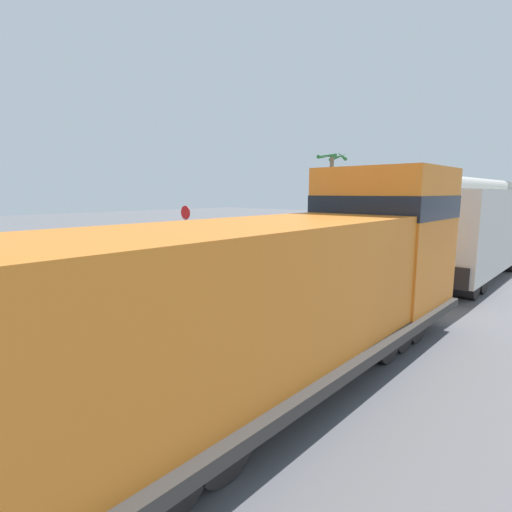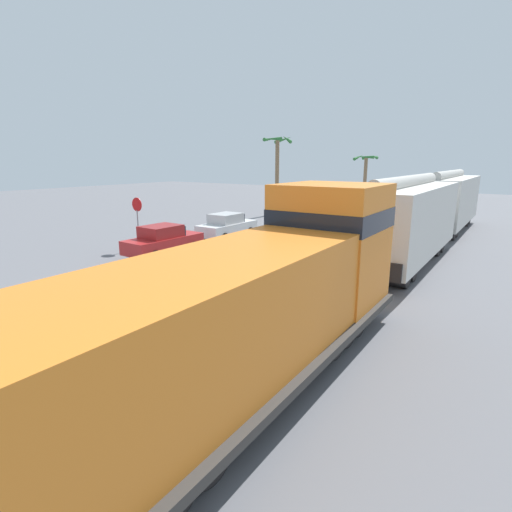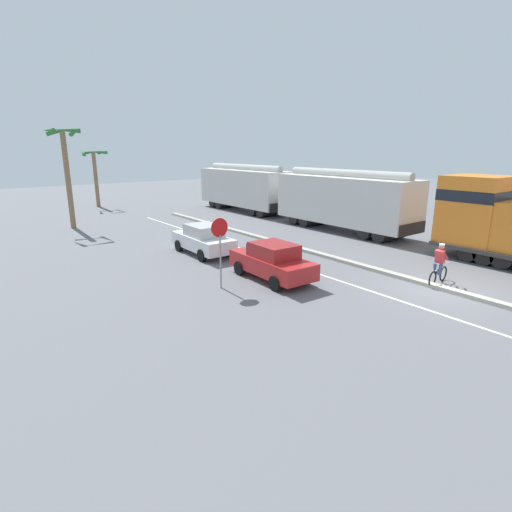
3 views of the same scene
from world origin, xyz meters
The scene contains 12 objects.
ground_plane centered at (0.00, 0.00, 0.00)m, with size 120.00×120.00×0.00m, color slate.
median_curb centered at (0.00, 6.00, 0.08)m, with size 0.36×36.00×0.16m, color #B2AD9E.
lane_stripe centered at (-2.40, 6.00, 0.00)m, with size 0.14×36.00×0.01m, color silver.
locomotive centered at (6.11, -1.80, 1.80)m, with size 3.10×11.61×4.20m.
hopper_car_lead centered at (6.11, 10.36, 2.08)m, with size 2.90×10.60×4.18m.
hopper_car_middle centered at (6.11, 21.96, 2.08)m, with size 2.90×10.60×4.18m.
parked_car_red centered at (-4.56, 5.13, 0.82)m, with size 1.95×4.26×1.62m.
parked_car_white centered at (-4.74, 10.70, 0.82)m, with size 1.90×4.23×1.62m.
cyclist centered at (0.56, 0.43, 0.82)m, with size 1.71×0.50×1.71m.
stop_sign centered at (-6.93, 5.54, 2.02)m, with size 0.76×0.08×2.88m.
palm_tree_near centered at (-3.61, 33.01, 3.95)m, with size 2.34×2.39×5.57m.
palm_tree_far centered at (-8.40, 22.88, 4.87)m, with size 2.36×2.21×7.05m.
Camera 2 is at (10.68, -8.96, 4.84)m, focal length 28.00 mm.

